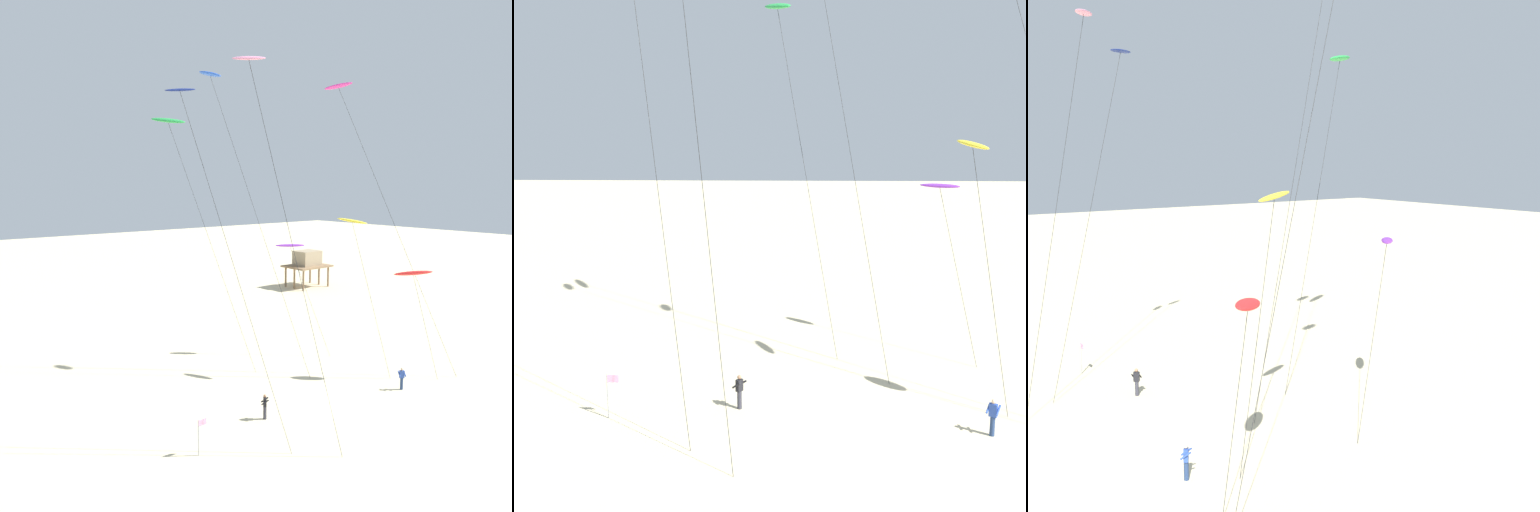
% 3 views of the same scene
% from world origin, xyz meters
% --- Properties ---
extents(ground_plane, '(260.00, 260.00, 0.00)m').
position_xyz_m(ground_plane, '(0.00, 0.00, 0.00)').
color(ground_plane, beige).
extents(kite_green, '(4.75, 8.62, 20.80)m').
position_xyz_m(kite_green, '(-4.52, 15.49, 20.17)').
color(kite_green, green).
rests_on(kite_green, ground).
extents(kite_pink, '(3.49, 5.96, 22.24)m').
position_xyz_m(kite_pink, '(-8.29, -0.21, 21.32)').
color(kite_pink, pink).
rests_on(kite_pink, ground).
extents(kite_yellow, '(2.25, 4.23, 12.58)m').
position_xyz_m(kite_yellow, '(4.92, 3.71, 12.16)').
color(kite_yellow, yellow).
rests_on(kite_yellow, ground).
extents(kite_purple, '(2.97, 4.52, 9.90)m').
position_xyz_m(kite_purple, '(4.95, 10.88, 9.64)').
color(kite_purple, purple).
rests_on(kite_purple, ground).
extents(kite_navy, '(3.91, 7.16, 20.67)m').
position_xyz_m(kite_navy, '(-10.74, 2.85, 19.60)').
color(kite_navy, navy).
rests_on(kite_navy, ground).
extents(kite_red, '(2.69, 3.29, 8.69)m').
position_xyz_m(kite_red, '(8.11, 0.20, 8.26)').
color(kite_red, red).
rests_on(kite_red, ground).
extents(kite_flyer_nearest, '(0.72, 0.71, 1.67)m').
position_xyz_m(kite_flyer_nearest, '(5.15, -1.19, 0.89)').
color(kite_flyer_nearest, navy).
rests_on(kite_flyer_nearest, ground).
extents(kite_flyer_middle, '(0.72, 0.73, 1.67)m').
position_xyz_m(kite_flyer_middle, '(-5.99, 1.36, 0.89)').
color(kite_flyer_middle, '#33333D').
rests_on(kite_flyer_middle, ground).
extents(marker_flag, '(0.56, 0.05, 2.10)m').
position_xyz_m(marker_flag, '(-11.77, 0.10, 1.49)').
color(marker_flag, gray).
rests_on(marker_flag, ground).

